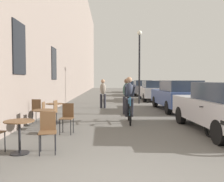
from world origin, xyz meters
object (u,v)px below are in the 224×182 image
(cafe_chair_mid_toward_street, at_px, (47,114))
(parked_car_second, at_px, (177,95))
(cafe_table_near, at_px, (19,130))
(parked_car_fourth, at_px, (142,88))
(cafe_chair_mid_toward_wall, at_px, (67,116))
(parked_car_third, at_px, (153,90))
(pedestrian_near, at_px, (126,94))
(cafe_chair_far_toward_wall, at_px, (38,109))
(cafe_chair_far_toward_street, at_px, (53,111))
(cyclist_on_bicycle, at_px, (129,101))
(parked_motorcycle, at_px, (220,128))
(parked_car_fifth, at_px, (134,87))
(cafe_chair_near_toward_street, at_px, (48,129))
(pedestrian_mid, at_px, (103,92))
(street_lamp, at_px, (139,57))
(cafe_table_mid, at_px, (44,116))
(cafe_table_far, at_px, (54,109))

(cafe_chair_mid_toward_street, bearing_deg, parked_car_second, 39.60)
(cafe_table_near, bearing_deg, parked_car_fourth, 74.19)
(cafe_table_near, bearing_deg, cafe_chair_mid_toward_wall, 70.10)
(parked_car_third, xyz_separation_m, parked_car_fourth, (0.00, 6.02, 0.01))
(cafe_chair_mid_toward_street, xyz_separation_m, pedestrian_near, (2.83, 3.32, 0.41))
(cafe_chair_far_toward_wall, xyz_separation_m, pedestrian_near, (3.46, 2.16, 0.41))
(cafe_chair_far_toward_wall, xyz_separation_m, parked_car_fourth, (6.13, 15.61, 0.29))
(cafe_chair_mid_toward_wall, bearing_deg, parked_car_fourth, 74.66)
(cafe_table_near, bearing_deg, parked_car_second, 52.12)
(cafe_chair_far_toward_street, bearing_deg, cafe_chair_mid_toward_wall, -59.19)
(cafe_chair_mid_toward_wall, distance_m, parked_car_fourth, 17.97)
(cyclist_on_bicycle, relative_size, parked_motorcycle, 0.82)
(parked_car_fifth, bearing_deg, cafe_chair_near_toward_street, -100.74)
(cafe_chair_far_toward_street, distance_m, parked_car_third, 11.51)
(parked_car_third, bearing_deg, cafe_chair_mid_toward_wall, -112.77)
(cafe_chair_far_toward_wall, distance_m, pedestrian_mid, 5.21)
(cafe_chair_mid_toward_street, relative_size, parked_motorcycle, 0.41)
(cafe_table_near, height_order, cafe_chair_mid_toward_wall, cafe_chair_mid_toward_wall)
(cyclist_on_bicycle, bearing_deg, street_lamp, 79.33)
(cafe_table_mid, relative_size, street_lamp, 0.15)
(parked_motorcycle, bearing_deg, cafe_chair_far_toward_wall, 151.27)
(cafe_table_far, height_order, parked_car_fifth, parked_car_fifth)
(pedestrian_mid, height_order, parked_motorcycle, pedestrian_mid)
(cafe_table_near, height_order, cafe_chair_mid_toward_street, cafe_chair_mid_toward_street)
(cafe_chair_near_toward_street, xyz_separation_m, parked_car_second, (4.95, 7.05, 0.30))
(cafe_table_near, height_order, parked_motorcycle, parked_motorcycle)
(cafe_chair_mid_toward_street, distance_m, cyclist_on_bicycle, 3.07)
(cafe_chair_far_toward_wall, height_order, parked_car_second, parked_car_second)
(cafe_table_near, xyz_separation_m, parked_car_fifth, (5.40, 25.41, 0.23))
(cafe_table_mid, distance_m, cafe_chair_far_toward_street, 1.25)
(cafe_table_mid, xyz_separation_m, parked_car_fourth, (5.42, 17.40, 0.29))
(cafe_chair_mid_toward_street, bearing_deg, cafe_chair_far_toward_street, 85.74)
(pedestrian_mid, bearing_deg, parked_car_fifth, 77.67)
(cafe_chair_near_toward_street, distance_m, parked_motorcycle, 4.17)
(cafe_chair_near_toward_street, bearing_deg, parked_car_fifth, 79.26)
(cafe_chair_near_toward_street, height_order, parked_car_fifth, parked_car_fifth)
(cafe_table_near, bearing_deg, parked_motorcycle, 8.55)
(pedestrian_mid, height_order, parked_car_fourth, pedestrian_mid)
(cafe_chair_far_toward_street, relative_size, cyclist_on_bicycle, 0.51)
(cafe_chair_near_toward_street, height_order, cafe_chair_far_toward_street, same)
(cafe_chair_far_toward_street, bearing_deg, cafe_chair_mid_toward_street, -94.26)
(cafe_chair_near_toward_street, xyz_separation_m, cyclist_on_bicycle, (2.14, 3.71, 0.29))
(parked_car_fourth, distance_m, parked_motorcycle, 18.58)
(cafe_table_far, bearing_deg, street_lamp, 59.92)
(cafe_chair_mid_toward_wall, height_order, cyclist_on_bicycle, cyclist_on_bicycle)
(pedestrian_near, relative_size, parked_car_second, 0.37)
(parked_car_second, distance_m, parked_car_fourth, 12.14)
(cafe_table_near, xyz_separation_m, cafe_chair_far_toward_street, (0.00, 3.12, -0.00))
(cafe_table_far, xyz_separation_m, pedestrian_near, (2.86, 2.08, 0.41))
(cafe_table_near, relative_size, cafe_chair_mid_toward_wall, 0.81)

